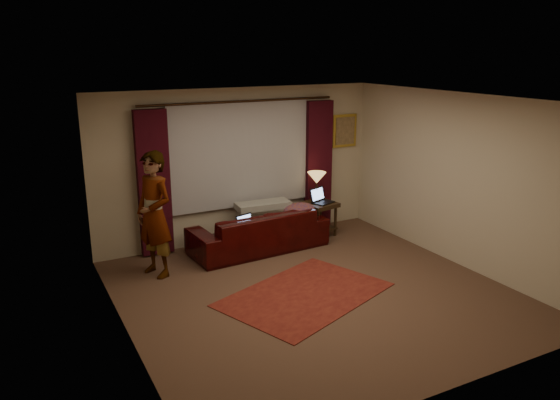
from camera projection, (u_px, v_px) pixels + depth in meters
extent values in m
cube|color=brown|center=(314.00, 293.00, 7.44)|extent=(5.00, 5.00, 0.01)
cube|color=silver|center=(318.00, 100.00, 6.74)|extent=(5.00, 5.00, 0.02)
cube|color=beige|center=(239.00, 165.00, 9.23)|extent=(5.00, 0.02, 2.60)
cube|color=beige|center=(458.00, 267.00, 4.96)|extent=(5.00, 0.02, 2.60)
cube|color=beige|center=(121.00, 229.00, 5.98)|extent=(0.02, 5.00, 2.60)
cube|color=beige|center=(458.00, 180.00, 8.21)|extent=(0.02, 5.00, 2.60)
cube|color=#A4A5AD|center=(240.00, 154.00, 9.12)|extent=(2.50, 0.05, 1.80)
cube|color=black|center=(154.00, 183.00, 8.50)|extent=(0.50, 0.14, 2.30)
cube|color=black|center=(318.00, 165.00, 9.83)|extent=(0.50, 0.14, 2.30)
cylinder|color=black|center=(241.00, 101.00, 8.84)|extent=(0.04, 0.04, 3.40)
cube|color=gold|center=(344.00, 131.00, 10.01)|extent=(0.50, 0.04, 0.60)
imported|color=black|center=(258.00, 223.00, 8.91)|extent=(2.32, 1.13, 0.91)
cube|color=gray|center=(263.00, 191.00, 9.08)|extent=(0.94, 0.43, 0.11)
ellipsoid|color=brown|center=(299.00, 211.00, 9.19)|extent=(0.58, 0.46, 0.24)
cube|color=maroon|center=(305.00, 294.00, 7.37)|extent=(2.59, 2.16, 0.01)
cube|color=black|center=(319.00, 219.00, 9.64)|extent=(0.60, 0.60, 0.60)
imported|color=gray|center=(154.00, 215.00, 7.80)|extent=(0.71, 0.71, 1.84)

